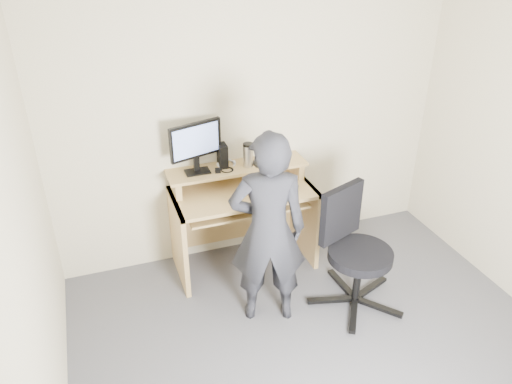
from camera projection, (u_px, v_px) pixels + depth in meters
ground at (338, 378)px, 3.41m from camera, size 3.50×3.50×0.00m
back_wall at (254, 120)px, 4.26m from camera, size 3.50×0.02×2.50m
desk at (241, 207)px, 4.35m from camera, size 1.20×0.60×0.91m
monitor at (196, 143)px, 4.01m from camera, size 0.45×0.17×0.44m
external_drive at (222, 155)px, 4.20m from camera, size 0.07×0.13×0.20m
travel_mug at (248, 156)px, 4.20m from camera, size 0.10×0.10×0.19m
smartphone at (257, 164)px, 4.27m from camera, size 0.08×0.13×0.01m
charger at (218, 171)px, 4.13m from camera, size 0.05×0.05×0.03m
headphones at (226, 164)px, 4.26m from camera, size 0.19×0.19×0.06m
keyboard at (247, 204)px, 4.16m from camera, size 0.47×0.19×0.03m
mouse at (294, 186)px, 4.22m from camera, size 0.11×0.08×0.04m
office_chair at (353, 245)px, 3.88m from camera, size 0.76×0.74×0.96m
person at (268, 231)px, 3.61m from camera, size 0.64×0.51×1.55m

